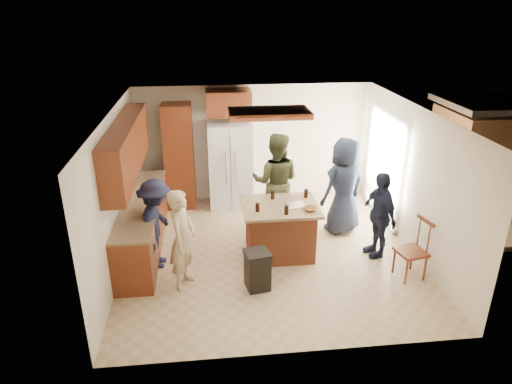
{
  "coord_description": "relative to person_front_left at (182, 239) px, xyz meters",
  "views": [
    {
      "loc": [
        -1.0,
        -6.93,
        4.12
      ],
      "look_at": [
        -0.23,
        0.03,
        1.15
      ],
      "focal_mm": 32.0,
      "sensor_mm": 36.0,
      "label": 1
    }
  ],
  "objects": [
    {
      "name": "trash_bin",
      "position": [
        1.11,
        -0.2,
        -0.48
      ],
      "size": [
        0.42,
        0.42,
        0.63
      ],
      "color": "black",
      "rests_on": "ground"
    },
    {
      "name": "person_behind_right",
      "position": [
        2.92,
        1.51,
        0.12
      ],
      "size": [
        1.06,
        0.92,
        1.84
      ],
      "primitive_type": "imported",
      "rotation": [
        0.0,
        0.0,
        3.6
      ],
      "color": "#1B2437",
      "rests_on": "ground"
    },
    {
      "name": "person_front_left",
      "position": [
        0.0,
        0.0,
        0.0
      ],
      "size": [
        0.56,
        0.67,
        1.6
      ],
      "primitive_type": "imported",
      "rotation": [
        0.0,
        0.0,
        1.31
      ],
      "color": "tan",
      "rests_on": "ground"
    },
    {
      "name": "person_behind_left",
      "position": [
        1.68,
        1.8,
        0.14
      ],
      "size": [
        1.03,
        0.77,
        1.89
      ],
      "primitive_type": "imported",
      "rotation": [
        0.0,
        0.0,
        2.9
      ],
      "color": "#3A3E24",
      "rests_on": "ground"
    },
    {
      "name": "room_shell",
      "position": [
        5.81,
        2.48,
        0.07
      ],
      "size": [
        8.0,
        5.2,
        5.0
      ],
      "color": "tan",
      "rests_on": "ground"
    },
    {
      "name": "left_cabinetry",
      "position": [
        -0.81,
        1.24,
        0.15
      ],
      "size": [
        0.64,
        3.0,
        2.3
      ],
      "color": "maroon",
      "rests_on": "ground"
    },
    {
      "name": "person_counter",
      "position": [
        -0.44,
        0.64,
        -0.04
      ],
      "size": [
        0.6,
        1.04,
        1.52
      ],
      "primitive_type": "imported",
      "rotation": [
        0.0,
        0.0,
        1.42
      ],
      "color": "black",
      "rests_on": "ground"
    },
    {
      "name": "spindle_chair",
      "position": [
        3.57,
        -0.16,
        -0.35
      ],
      "size": [
        0.5,
        0.5,
        0.99
      ],
      "color": "maroon",
      "rests_on": "ground"
    },
    {
      "name": "person_side_right",
      "position": [
        3.27,
        0.58,
        -0.04
      ],
      "size": [
        0.61,
        0.96,
        1.52
      ],
      "primitive_type": "imported",
      "rotation": [
        0.0,
        0.0,
        -1.39
      ],
      "color": "#1A2034",
      "rests_on": "ground"
    },
    {
      "name": "refrigerator",
      "position": [
        0.89,
        2.96,
        0.1
      ],
      "size": [
        0.9,
        0.76,
        1.8
      ],
      "color": "white",
      "rests_on": "ground"
    },
    {
      "name": "kitchen_island",
      "position": [
        1.61,
        0.77,
        -0.33
      ],
      "size": [
        1.28,
        1.03,
        0.93
      ],
      "color": "#9D4828",
      "rests_on": "ground"
    },
    {
      "name": "back_wall_units",
      "position": [
        0.11,
        3.04,
        0.58
      ],
      "size": [
        1.8,
        0.6,
        2.45
      ],
      "color": "maroon",
      "rests_on": "ground"
    },
    {
      "name": "island_items",
      "position": [
        1.83,
        0.67,
        0.17
      ],
      "size": [
        1.03,
        0.71,
        0.15
      ],
      "color": "silver",
      "rests_on": "kitchen_island"
    }
  ]
}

